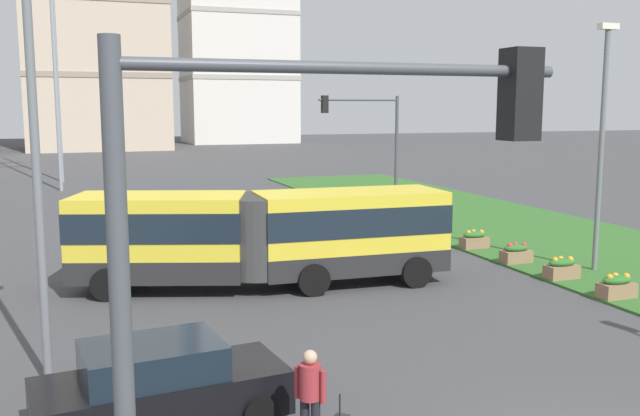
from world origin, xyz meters
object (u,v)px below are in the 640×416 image
(car_black_sedan, at_px, (160,387))
(flower_planter_3, at_px, (562,268))
(articulated_bus, at_px, (263,235))
(flower_planter_4, at_px, (516,253))
(traffic_light_near_left, at_px, (277,289))
(streetlight_left, at_px, (35,145))
(flower_planter_5, at_px, (474,239))
(traffic_light_far_right, at_px, (372,137))
(pedestrian_crossing, at_px, (310,393))
(flower_planter_2, at_px, (617,286))
(streetlight_median, at_px, (602,138))

(car_black_sedan, height_order, flower_planter_3, car_black_sedan)
(articulated_bus, bearing_deg, flower_planter_3, -15.46)
(flower_planter_4, relative_size, traffic_light_near_left, 0.18)
(car_black_sedan, xyz_separation_m, streetlight_left, (-1.96, 2.82, 4.19))
(flower_planter_4, bearing_deg, flower_planter_5, 90.00)
(flower_planter_5, bearing_deg, traffic_light_far_right, 104.66)
(traffic_light_far_right, bearing_deg, pedestrian_crossing, -116.26)
(articulated_bus, bearing_deg, flower_planter_4, -0.62)
(pedestrian_crossing, xyz_separation_m, flower_planter_5, (11.49, 13.41, -0.58))
(flower_planter_2, relative_size, streetlight_median, 0.13)
(car_black_sedan, xyz_separation_m, flower_planter_2, (13.75, 3.91, -0.33))
(flower_planter_2, height_order, traffic_light_far_right, traffic_light_far_right)
(flower_planter_3, relative_size, flower_planter_4, 1.00)
(articulated_bus, relative_size, car_black_sedan, 2.62)
(flower_planter_4, xyz_separation_m, flower_planter_5, (0.00, 2.82, 0.00))
(streetlight_left, xyz_separation_m, streetlight_median, (17.61, 4.22, -0.29))
(car_black_sedan, height_order, flower_planter_2, car_black_sedan)
(flower_planter_4, distance_m, streetlight_median, 5.00)
(traffic_light_far_right, bearing_deg, articulated_bus, -130.22)
(car_black_sedan, height_order, streetlight_median, streetlight_median)
(pedestrian_crossing, bearing_deg, flower_planter_2, 25.97)
(flower_planter_2, bearing_deg, articulated_bus, 151.70)
(flower_planter_2, height_order, flower_planter_5, same)
(traffic_light_near_left, xyz_separation_m, streetlight_median, (15.40, 13.85, 0.42))
(traffic_light_far_right, xyz_separation_m, streetlight_left, (-14.02, -15.37, 0.67))
(traffic_light_far_right, relative_size, streetlight_left, 0.69)
(flower_planter_5, xyz_separation_m, streetlight_left, (-15.71, -8.90, 4.52))
(pedestrian_crossing, height_order, streetlight_median, streetlight_median)
(traffic_light_far_right, height_order, streetlight_median, streetlight_median)
(pedestrian_crossing, xyz_separation_m, streetlight_median, (13.39, 8.72, 3.65))
(flower_planter_2, xyz_separation_m, flower_planter_4, (0.00, 4.99, 0.00))
(streetlight_left, bearing_deg, traffic_light_near_left, -77.09)
(streetlight_median, bearing_deg, car_black_sedan, -155.78)
(pedestrian_crossing, distance_m, traffic_light_near_left, 6.39)
(car_black_sedan, distance_m, traffic_light_near_left, 7.66)
(articulated_bus, xyz_separation_m, car_black_sedan, (-4.29, -9.00, -0.90))
(car_black_sedan, distance_m, flower_planter_2, 14.30)
(flower_planter_4, bearing_deg, pedestrian_crossing, -137.35)
(flower_planter_5, bearing_deg, pedestrian_crossing, -130.61)
(pedestrian_crossing, bearing_deg, car_black_sedan, 143.25)
(streetlight_median, bearing_deg, flower_planter_5, 112.09)
(flower_planter_3, xyz_separation_m, flower_planter_4, (0.00, 2.51, 0.00))
(articulated_bus, xyz_separation_m, flower_planter_2, (9.46, -5.09, -1.23))
(pedestrian_crossing, relative_size, streetlight_left, 0.19)
(flower_planter_3, relative_size, streetlight_median, 0.13)
(articulated_bus, bearing_deg, flower_planter_5, 16.02)
(pedestrian_crossing, distance_m, streetlight_left, 7.32)
(traffic_light_far_right, bearing_deg, streetlight_median, -72.14)
(flower_planter_5, relative_size, traffic_light_far_right, 0.18)
(flower_planter_2, relative_size, flower_planter_3, 1.00)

